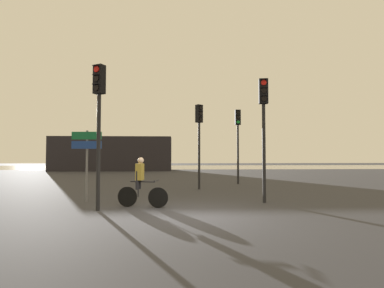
{
  "coord_description": "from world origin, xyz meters",
  "views": [
    {
      "loc": [
        -0.24,
        -8.32,
        1.67
      ],
      "look_at": [
        0.5,
        5.0,
        2.2
      ],
      "focal_mm": 28.0,
      "sensor_mm": 36.0,
      "label": 1
    }
  ],
  "objects_px": {
    "cyclist": "(141,182)",
    "traffic_light_far_right": "(238,132)",
    "traffic_light_near_right": "(264,116)",
    "direction_sign_post": "(87,152)",
    "traffic_light_near_left": "(99,109)",
    "traffic_light_center": "(199,130)",
    "distant_building": "(113,154)"
  },
  "relations": [
    {
      "from": "traffic_light_far_right",
      "to": "traffic_light_near_right",
      "type": "bearing_deg",
      "value": 86.08
    },
    {
      "from": "traffic_light_far_right",
      "to": "cyclist",
      "type": "distance_m",
      "value": 9.44
    },
    {
      "from": "traffic_light_near_left",
      "to": "traffic_light_far_right",
      "type": "relative_size",
      "value": 1.01
    },
    {
      "from": "traffic_light_far_right",
      "to": "cyclist",
      "type": "height_order",
      "value": "traffic_light_far_right"
    },
    {
      "from": "traffic_light_far_right",
      "to": "direction_sign_post",
      "type": "height_order",
      "value": "traffic_light_far_right"
    },
    {
      "from": "traffic_light_near_left",
      "to": "traffic_light_near_right",
      "type": "distance_m",
      "value": 5.68
    },
    {
      "from": "traffic_light_far_right",
      "to": "direction_sign_post",
      "type": "relative_size",
      "value": 1.7
    },
    {
      "from": "distant_building",
      "to": "cyclist",
      "type": "bearing_deg",
      "value": -76.38
    },
    {
      "from": "traffic_light_near_right",
      "to": "traffic_light_near_left",
      "type": "bearing_deg",
      "value": 22.33
    },
    {
      "from": "traffic_light_near_left",
      "to": "traffic_light_center",
      "type": "xyz_separation_m",
      "value": [
        3.56,
        5.68,
        -0.15
      ]
    },
    {
      "from": "traffic_light_far_right",
      "to": "cyclist",
      "type": "bearing_deg",
      "value": 58.6
    },
    {
      "from": "distant_building",
      "to": "cyclist",
      "type": "xyz_separation_m",
      "value": [
        6.05,
        -24.96,
        -1.09
      ]
    },
    {
      "from": "traffic_light_center",
      "to": "traffic_light_near_left",
      "type": "bearing_deg",
      "value": 19.71
    },
    {
      "from": "traffic_light_near_right",
      "to": "direction_sign_post",
      "type": "distance_m",
      "value": 6.57
    },
    {
      "from": "traffic_light_near_left",
      "to": "traffic_light_near_right",
      "type": "xyz_separation_m",
      "value": [
        5.55,
        1.24,
        -0.02
      ]
    },
    {
      "from": "direction_sign_post",
      "to": "cyclist",
      "type": "bearing_deg",
      "value": 152.97
    },
    {
      "from": "distant_building",
      "to": "cyclist",
      "type": "relative_size",
      "value": 8.0
    },
    {
      "from": "distant_building",
      "to": "traffic_light_near_right",
      "type": "distance_m",
      "value": 26.38
    },
    {
      "from": "traffic_light_far_right",
      "to": "traffic_light_center",
      "type": "distance_m",
      "value": 3.63
    },
    {
      "from": "traffic_light_near_right",
      "to": "traffic_light_center",
      "type": "bearing_deg",
      "value": -56.22
    },
    {
      "from": "distant_building",
      "to": "traffic_light_near_right",
      "type": "xyz_separation_m",
      "value": [
        10.35,
        -24.23,
        1.19
      ]
    },
    {
      "from": "traffic_light_far_right",
      "to": "direction_sign_post",
      "type": "bearing_deg",
      "value": 43.61
    },
    {
      "from": "distant_building",
      "to": "direction_sign_post",
      "type": "relative_size",
      "value": 5.13
    },
    {
      "from": "traffic_light_near_right",
      "to": "cyclist",
      "type": "xyz_separation_m",
      "value": [
        -4.3,
        -0.73,
        -2.28
      ]
    },
    {
      "from": "distant_building",
      "to": "cyclist",
      "type": "distance_m",
      "value": 25.71
    },
    {
      "from": "cyclist",
      "to": "traffic_light_far_right",
      "type": "bearing_deg",
      "value": 162.22
    },
    {
      "from": "traffic_light_near_left",
      "to": "traffic_light_far_right",
      "type": "distance_m",
      "value": 10.29
    },
    {
      "from": "direction_sign_post",
      "to": "traffic_light_near_right",
      "type": "bearing_deg",
      "value": 179.2
    },
    {
      "from": "distant_building",
      "to": "traffic_light_far_right",
      "type": "xyz_separation_m",
      "value": [
        10.9,
        -17.18,
        1.17
      ]
    },
    {
      "from": "traffic_light_near_right",
      "to": "direction_sign_post",
      "type": "bearing_deg",
      "value": 4.95
    },
    {
      "from": "traffic_light_near_left",
      "to": "traffic_light_center",
      "type": "relative_size",
      "value": 1.05
    },
    {
      "from": "traffic_light_near_left",
      "to": "traffic_light_near_right",
      "type": "bearing_deg",
      "value": -139.51
    }
  ]
}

